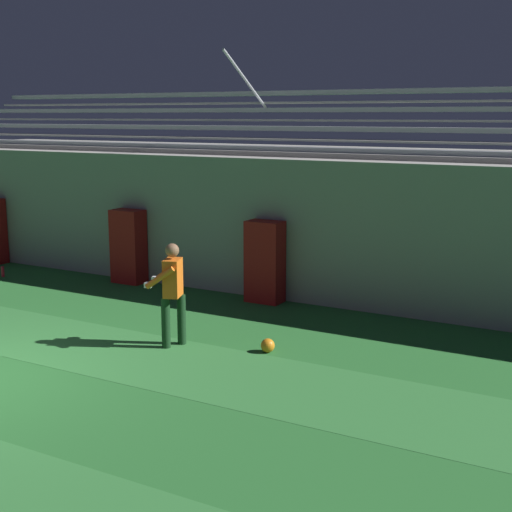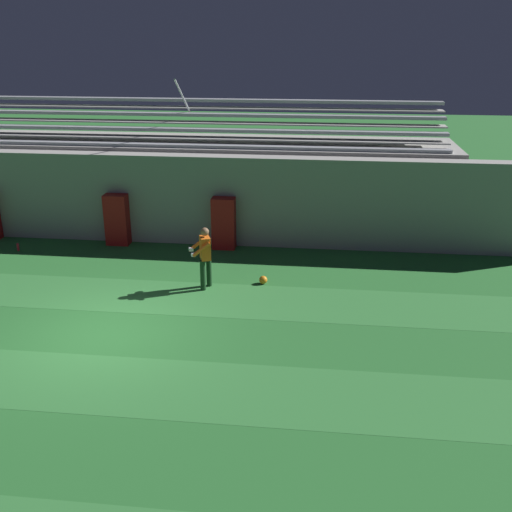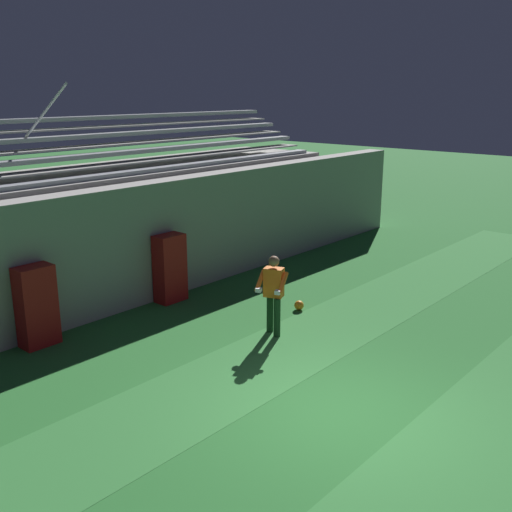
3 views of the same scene
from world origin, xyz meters
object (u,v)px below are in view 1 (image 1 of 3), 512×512
at_px(goalkeeper, 172,288).
at_px(soccer_ball, 268,345).
at_px(padding_pillar_gate_left, 129,246).
at_px(water_bottle, 3,272).
at_px(padding_pillar_gate_right, 265,262).

xyz_separation_m(goalkeeper, soccer_ball, (1.48, 0.45, -0.84)).
bearing_deg(soccer_ball, goalkeeper, -163.00).
height_order(padding_pillar_gate_left, water_bottle, padding_pillar_gate_left).
relative_size(padding_pillar_gate_left, goalkeeper, 0.97).
bearing_deg(padding_pillar_gate_right, padding_pillar_gate_left, 180.00).
relative_size(padding_pillar_gate_right, goalkeeper, 0.97).
bearing_deg(padding_pillar_gate_left, water_bottle, -161.11).
distance_m(padding_pillar_gate_left, goalkeeper, 4.65).
bearing_deg(water_bottle, soccer_ball, -12.29).
bearing_deg(padding_pillar_gate_left, goalkeeper, -42.44).
xyz_separation_m(padding_pillar_gate_left, padding_pillar_gate_right, (3.40, 0.00, 0.00)).
height_order(padding_pillar_gate_right, goalkeeper, goalkeeper).
relative_size(goalkeeper, water_bottle, 6.96).
relative_size(padding_pillar_gate_right, water_bottle, 6.73).
height_order(goalkeeper, water_bottle, goalkeeper).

